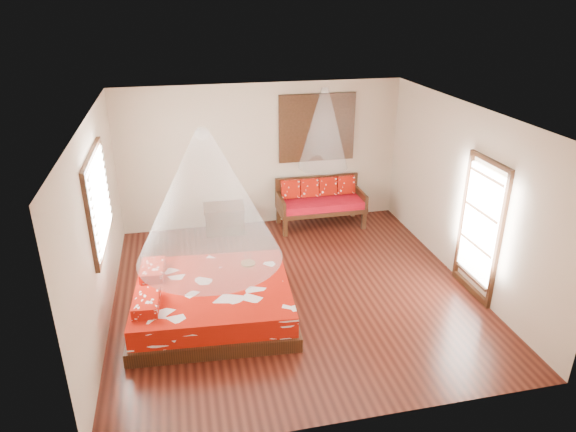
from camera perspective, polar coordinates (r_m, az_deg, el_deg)
The scene contains 10 objects.
room at distance 7.53m, azimuth 0.66°, elevation 0.79°, with size 5.54×5.54×2.84m.
bed at distance 7.55m, azimuth -8.44°, elevation -9.27°, with size 2.40×2.20×0.65m.
daybed at distance 10.25m, azimuth 3.58°, elevation 1.77°, with size 1.72×0.76×0.94m.
storage_chest at distance 10.09m, azimuth -7.08°, elevation -0.28°, with size 0.80×0.60×0.53m.
shutter_panel at distance 10.14m, azimuth 3.24°, elevation 9.74°, with size 1.52×0.06×1.32m.
window_left at distance 7.52m, azimuth -20.27°, elevation 1.69°, with size 0.10×1.74×1.34m.
glazed_door at distance 8.18m, azimuth 20.52°, elevation -1.39°, with size 0.08×1.02×2.16m.
wine_tray at distance 7.88m, azimuth -4.47°, elevation -5.05°, with size 0.22×0.22×0.18m.
mosquito_net_main at distance 6.83m, azimuth -9.04°, elevation 2.10°, with size 1.99×1.99×1.80m, color white.
mosquito_net_daybed at distance 9.68m, azimuth 4.01°, elevation 9.66°, with size 0.94×0.94×1.50m, color white.
Camera 1 is at (-1.59, -6.76, 4.31)m, focal length 32.00 mm.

